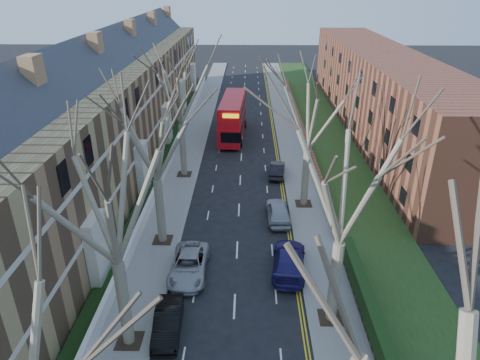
{
  "coord_description": "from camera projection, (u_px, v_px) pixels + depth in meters",
  "views": [
    {
      "loc": [
        0.75,
        -11.33,
        18.3
      ],
      "look_at": [
        0.08,
        21.67,
        2.55
      ],
      "focal_mm": 32.0,
      "sensor_mm": 36.0,
      "label": 1
    }
  ],
  "objects": [
    {
      "name": "terrace_left",
      "position": [
        109.0,
        114.0,
        43.95
      ],
      "size": [
        9.7,
        78.0,
        13.6
      ],
      "color": "#946F4B",
      "rests_on": "ground"
    },
    {
      "name": "tree_left_dist",
      "position": [
        179.0,
        81.0,
        39.37
      ],
      "size": [
        10.5,
        10.5,
        14.71
      ],
      "color": "#716351",
      "rests_on": "ground"
    },
    {
      "name": "car_left_far",
      "position": [
        189.0,
        265.0,
        28.78
      ],
      "size": [
        2.46,
        5.23,
        1.45
      ],
      "primitive_type": "imported",
      "rotation": [
        0.0,
        0.0,
        -0.01
      ],
      "color": "#9A9A9F",
      "rests_on": "ground"
    },
    {
      "name": "car_right_near",
      "position": [
        289.0,
        260.0,
        29.18
      ],
      "size": [
        2.74,
        5.59,
        1.57
      ],
      "primitive_type": "imported",
      "rotation": [
        0.0,
        0.0,
        3.04
      ],
      "color": "navy",
      "rests_on": "ground"
    },
    {
      "name": "car_right_mid",
      "position": [
        278.0,
        211.0,
        35.26
      ],
      "size": [
        2.06,
        4.7,
        1.57
      ],
      "primitive_type": "imported",
      "rotation": [
        0.0,
        0.0,
        3.18
      ],
      "color": "#999CA2",
      "rests_on": "ground"
    },
    {
      "name": "grass_verge_right",
      "position": [
        327.0,
        138.0,
        53.05
      ],
      "size": [
        6.0,
        102.0,
        0.06
      ],
      "color": "#1D3513",
      "rests_on": "ground"
    },
    {
      "name": "car_right_far",
      "position": [
        277.0,
        169.0,
        43.16
      ],
      "size": [
        1.91,
        4.25,
        1.35
      ],
      "primitive_type": "imported",
      "rotation": [
        0.0,
        0.0,
        3.02
      ],
      "color": "black",
      "rests_on": "ground"
    },
    {
      "name": "front_wall_left",
      "position": [
        170.0,
        158.0,
        45.96
      ],
      "size": [
        0.3,
        78.0,
        1.0
      ],
      "color": "white",
      "rests_on": "ground"
    },
    {
      "name": "tree_right_far",
      "position": [
        311.0,
        103.0,
        33.88
      ],
      "size": [
        10.15,
        10.15,
        14.22
      ],
      "color": "#716351",
      "rests_on": "ground"
    },
    {
      "name": "tree_left_mid",
      "position": [
        107.0,
        188.0,
        19.52
      ],
      "size": [
        10.5,
        10.5,
        14.71
      ],
      "color": "#716351",
      "rests_on": "ground"
    },
    {
      "name": "pavement_right",
      "position": [
        290.0,
        139.0,
        53.17
      ],
      "size": [
        3.0,
        102.0,
        0.12
      ],
      "primitive_type": "cube",
      "color": "slate",
      "rests_on": "ground"
    },
    {
      "name": "pavement_left",
      "position": [
        194.0,
        138.0,
        53.39
      ],
      "size": [
        3.0,
        102.0,
        0.12
      ],
      "primitive_type": "cube",
      "color": "slate",
      "rests_on": "ground"
    },
    {
      "name": "double_decker_bus",
      "position": [
        233.0,
        118.0,
        53.23
      ],
      "size": [
        3.33,
        11.57,
        4.77
      ],
      "rotation": [
        0.0,
        0.0,
        3.09
      ],
      "color": "red",
      "rests_on": "ground"
    },
    {
      "name": "flats_right",
      "position": [
        380.0,
        92.0,
        54.45
      ],
      "size": [
        13.97,
        54.0,
        10.0
      ],
      "color": "brown",
      "rests_on": "ground"
    },
    {
      "name": "car_left_mid",
      "position": [
        168.0,
        322.0,
        24.09
      ],
      "size": [
        1.67,
        4.24,
        1.37
      ],
      "primitive_type": "imported",
      "rotation": [
        0.0,
        0.0,
        0.05
      ],
      "color": "black",
      "rests_on": "ground"
    },
    {
      "name": "tree_right_mid",
      "position": [
        348.0,
        172.0,
        21.11
      ],
      "size": [
        10.5,
        10.5,
        14.71
      ],
      "color": "#716351",
      "rests_on": "ground"
    },
    {
      "name": "tree_left_far",
      "position": [
        152.0,
        126.0,
        28.68
      ],
      "size": [
        10.15,
        10.15,
        14.22
      ],
      "color": "#716351",
      "rests_on": "ground"
    }
  ]
}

